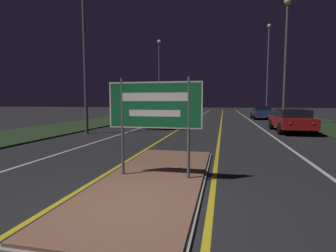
# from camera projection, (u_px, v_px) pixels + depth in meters

# --- Properties ---
(ground_plane) EXTENTS (160.00, 160.00, 0.00)m
(ground_plane) POSITION_uv_depth(u_px,v_px,m) (126.00, 213.00, 4.39)
(ground_plane) COLOR #232326
(median_island) EXTENTS (2.39, 6.68, 0.10)m
(median_island) POSITION_uv_depth(u_px,v_px,m) (155.00, 178.00, 6.25)
(median_island) COLOR #999993
(median_island) RESTS_ON ground_plane
(verge_left) EXTENTS (5.00, 100.00, 0.08)m
(verge_left) POSITION_uv_depth(u_px,v_px,m) (109.00, 120.00, 25.83)
(verge_left) COLOR #23381E
(verge_left) RESTS_ON ground_plane
(verge_right) EXTENTS (5.00, 100.00, 0.08)m
(verge_right) POSITION_uv_depth(u_px,v_px,m) (320.00, 124.00, 21.90)
(verge_right) COLOR #23381E
(verge_right) RESTS_ON ground_plane
(centre_line_yellow_left) EXTENTS (0.12, 70.00, 0.01)m
(centre_line_yellow_left) POSITION_uv_depth(u_px,v_px,m) (196.00, 119.00, 29.02)
(centre_line_yellow_left) COLOR gold
(centre_line_yellow_left) RESTS_ON ground_plane
(centre_line_yellow_right) EXTENTS (0.12, 70.00, 0.01)m
(centre_line_yellow_right) POSITION_uv_depth(u_px,v_px,m) (222.00, 119.00, 28.45)
(centre_line_yellow_right) COLOR gold
(centre_line_yellow_right) RESTS_ON ground_plane
(lane_line_white_left) EXTENTS (0.12, 70.00, 0.01)m
(lane_line_white_left) POSITION_uv_depth(u_px,v_px,m) (171.00, 118.00, 29.60)
(lane_line_white_left) COLOR silver
(lane_line_white_left) RESTS_ON ground_plane
(lane_line_white_right) EXTENTS (0.12, 70.00, 0.01)m
(lane_line_white_right) POSITION_uv_depth(u_px,v_px,m) (249.00, 119.00, 27.87)
(lane_line_white_right) COLOR silver
(lane_line_white_right) RESTS_ON ground_plane
(edge_line_white_left) EXTENTS (0.10, 70.00, 0.01)m
(edge_line_white_left) POSITION_uv_depth(u_px,v_px,m) (146.00, 118.00, 30.22)
(edge_line_white_left) COLOR silver
(edge_line_white_left) RESTS_ON ground_plane
(edge_line_white_right) EXTENTS (0.10, 70.00, 0.01)m
(edge_line_white_right) POSITION_uv_depth(u_px,v_px,m) (279.00, 120.00, 27.25)
(edge_line_white_right) COLOR silver
(edge_line_white_right) RESTS_ON ground_plane
(highway_sign) EXTENTS (2.23, 0.07, 2.33)m
(highway_sign) POSITION_uv_depth(u_px,v_px,m) (155.00, 108.00, 6.09)
(highway_sign) COLOR #56565B
(highway_sign) RESTS_ON median_island
(streetlight_left_near) EXTENTS (0.47, 0.47, 9.68)m
(streetlight_left_near) POSITION_uv_depth(u_px,v_px,m) (84.00, 30.00, 14.81)
(streetlight_left_near) COLOR #56565B
(streetlight_left_near) RESTS_ON ground_plane
(streetlight_left_far) EXTENTS (0.50, 0.50, 9.31)m
(streetlight_left_far) POSITION_uv_depth(u_px,v_px,m) (159.00, 69.00, 31.84)
(streetlight_left_far) COLOR #56565B
(streetlight_left_far) RESTS_ON ground_plane
(streetlight_right_near) EXTENTS (0.52, 0.52, 9.57)m
(streetlight_right_near) POSITION_uv_depth(u_px,v_px,m) (286.00, 46.00, 19.82)
(streetlight_right_near) COLOR #56565B
(streetlight_right_near) RESTS_ON ground_plane
(streetlight_right_far) EXTENTS (0.45, 0.45, 10.67)m
(streetlight_right_far) POSITION_uv_depth(u_px,v_px,m) (268.00, 63.00, 30.13)
(streetlight_right_far) COLOR #56565B
(streetlight_right_far) RESTS_ON ground_plane
(car_receding_0) EXTENTS (1.96, 4.76, 1.40)m
(car_receding_0) POSITION_uv_depth(u_px,v_px,m) (291.00, 120.00, 15.98)
(car_receding_0) COLOR maroon
(car_receding_0) RESTS_ON ground_plane
(car_receding_1) EXTENTS (1.93, 4.21, 1.40)m
(car_receding_1) POSITION_uv_depth(u_px,v_px,m) (261.00, 112.00, 28.11)
(car_receding_1) COLOR navy
(car_receding_1) RESTS_ON ground_plane
(car_approaching_0) EXTENTS (2.00, 4.24, 1.47)m
(car_approaching_0) POSITION_uv_depth(u_px,v_px,m) (163.00, 116.00, 19.41)
(car_approaching_0) COLOR navy
(car_approaching_0) RESTS_ON ground_plane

